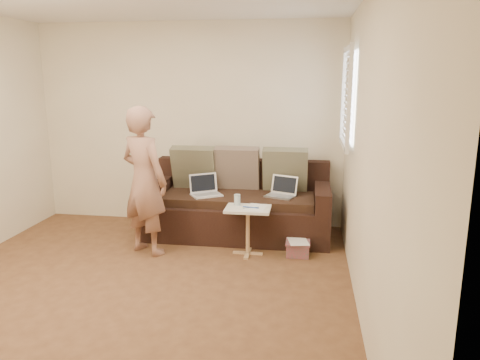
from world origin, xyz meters
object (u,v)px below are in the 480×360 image
at_px(drinking_glass, 237,200).
at_px(striped_box, 298,248).
at_px(person, 144,181).
at_px(side_table, 248,231).
at_px(sofa, 239,201).
at_px(laptop_white, 206,196).
at_px(laptop_silver, 280,197).

bearing_deg(drinking_glass, striped_box, -3.10).
relative_size(person, side_table, 3.05).
bearing_deg(sofa, person, -141.75).
height_order(person, striped_box, person).
height_order(sofa, drinking_glass, sofa).
bearing_deg(person, sofa, -116.21).
xyz_separation_m(laptop_white, side_table, (0.57, -0.48, -0.25)).
distance_m(laptop_silver, person, 1.60).
xyz_separation_m(laptop_silver, striped_box, (0.23, -0.51, -0.44)).
height_order(laptop_white, side_table, laptop_white).
bearing_deg(drinking_glass, side_table, -33.74).
xyz_separation_m(side_table, drinking_glass, (-0.13, 0.09, 0.33)).
distance_m(laptop_silver, striped_box, 0.71).
height_order(laptop_silver, person, person).
relative_size(laptop_silver, striped_box, 1.26).
xyz_separation_m(sofa, striped_box, (0.75, -0.58, -0.34)).
height_order(sofa, striped_box, sofa).
bearing_deg(laptop_white, sofa, -11.63).
bearing_deg(sofa, striped_box, -37.63).
distance_m(side_table, drinking_glass, 0.36).
bearing_deg(side_table, laptop_silver, 60.77).
bearing_deg(person, laptop_white, -107.93).
bearing_deg(laptop_silver, laptop_white, -153.38).
relative_size(sofa, person, 1.35).
xyz_separation_m(sofa, drinking_glass, (0.07, -0.54, 0.17)).
distance_m(laptop_silver, drinking_glass, 0.65).
height_order(laptop_silver, drinking_glass, drinking_glass).
height_order(side_table, striped_box, side_table).
relative_size(person, drinking_glass, 13.57).
bearing_deg(person, striped_box, -149.31).
bearing_deg(person, side_table, -149.34).
relative_size(laptop_white, person, 0.21).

